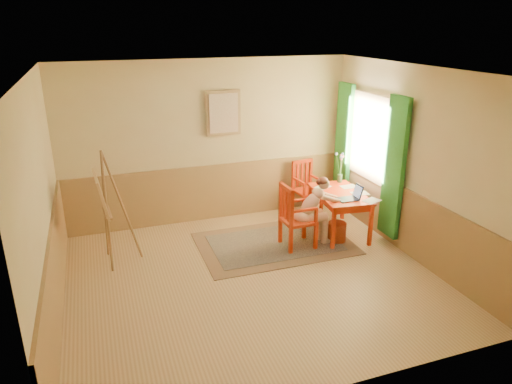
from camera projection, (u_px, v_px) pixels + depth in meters
name	position (u px, v px, depth m)	size (l,w,h in m)	color
room	(252.00, 183.00, 6.04)	(5.04, 4.54, 2.84)	tan
wainscot	(235.00, 223.00, 7.06)	(5.00, 4.50, 1.00)	#A78150
window	(368.00, 150.00, 7.79)	(0.12, 2.01, 2.20)	white
wall_portrait	(223.00, 113.00, 7.90)	(0.60, 0.05, 0.76)	tan
rug	(274.00, 243.00, 7.51)	(2.41, 1.62, 0.02)	#8C7251
table	(340.00, 198.00, 7.69)	(0.85, 1.27, 0.72)	red
chair_left	(295.00, 217.00, 7.24)	(0.49, 0.47, 1.04)	red
chair_back	(306.00, 187.00, 8.63)	(0.48, 0.49, 0.97)	red
figure	(314.00, 208.00, 7.31)	(0.82, 0.36, 1.11)	beige
laptop	(351.00, 197.00, 7.36)	(0.37, 0.22, 0.23)	#1E2338
papers	(350.00, 192.00, 7.69)	(0.76, 1.12, 0.00)	white
vase	(340.00, 169.00, 8.09)	(0.19, 0.26, 0.53)	#3F724C
wastebasket	(337.00, 232.00, 7.55)	(0.30, 0.30, 0.32)	#AC3E1D
easel	(104.00, 198.00, 6.59)	(0.59, 0.76, 1.72)	olive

